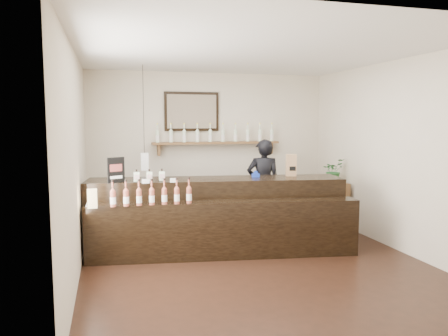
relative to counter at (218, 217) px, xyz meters
name	(u,v)px	position (x,y,z in m)	size (l,w,h in m)	color
ground	(251,260)	(0.33, -0.56, -0.50)	(5.00, 5.00, 0.00)	black
room_shell	(252,136)	(0.33, -0.56, 1.21)	(5.00, 5.00, 5.00)	beige
back_wall_decor	(203,129)	(0.17, 1.81, 1.26)	(2.66, 0.96, 1.69)	brown
counter	(218,217)	(0.00, 0.00, 0.00)	(3.83, 1.52, 1.23)	black
promo_sign	(116,170)	(-1.44, 0.07, 0.74)	(0.24, 0.13, 0.35)	black
paper_bag	(291,165)	(1.20, 0.12, 0.73)	(0.18, 0.15, 0.34)	olive
tape_dispenser	(256,175)	(0.63, 0.13, 0.60)	(0.12, 0.06, 0.10)	#1733A5
side_cabinet	(332,205)	(2.33, 0.84, -0.08)	(0.46, 0.60, 0.82)	brown
potted_plant	(333,170)	(2.33, 0.84, 0.54)	(0.38, 0.33, 0.42)	#28642D
shopkeeper	(263,179)	(1.07, 0.99, 0.41)	(0.66, 0.43, 1.80)	black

